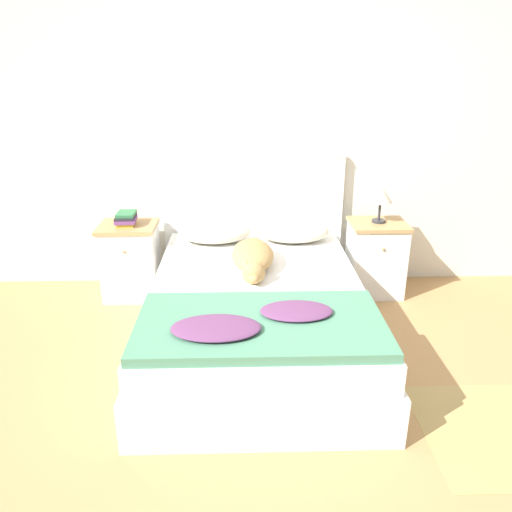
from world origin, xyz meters
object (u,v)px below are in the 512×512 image
(bed, at_px, (257,314))
(pillow_right, at_px, (293,231))
(table_lamp, at_px, (381,196))
(nightstand_left, at_px, (131,260))
(pillow_left, at_px, (214,232))
(book_stack, at_px, (126,219))
(nightstand_right, at_px, (375,258))
(dog, at_px, (253,257))

(bed, height_order, pillow_right, pillow_right)
(pillow_right, distance_m, table_lamp, 0.75)
(nightstand_left, xyz_separation_m, pillow_left, (0.69, -0.00, 0.24))
(book_stack, bearing_deg, nightstand_right, -0.05)
(nightstand_left, height_order, dog, dog)
(pillow_right, bearing_deg, nightstand_left, 179.90)
(pillow_right, bearing_deg, nightstand_right, 0.19)
(table_lamp, bearing_deg, pillow_left, -179.50)
(pillow_right, bearing_deg, dog, -121.64)
(nightstand_left, bearing_deg, bed, -38.57)
(nightstand_right, distance_m, pillow_right, 0.73)
(nightstand_left, distance_m, book_stack, 0.36)
(pillow_left, height_order, table_lamp, table_lamp)
(dog, bearing_deg, pillow_left, 118.42)
(nightstand_right, bearing_deg, table_lamp, 90.00)
(bed, distance_m, table_lamp, 1.44)
(table_lamp, bearing_deg, pillow_right, -179.03)
(pillow_right, xyz_separation_m, table_lamp, (0.69, 0.01, 0.29))
(pillow_left, xyz_separation_m, book_stack, (-0.70, 0.00, 0.12))
(pillow_left, distance_m, dog, 0.63)
(dog, relative_size, table_lamp, 2.61)
(book_stack, height_order, table_lamp, table_lamp)
(book_stack, bearing_deg, pillow_right, -0.18)
(bed, distance_m, pillow_left, 0.92)
(nightstand_left, xyz_separation_m, pillow_right, (1.33, -0.00, 0.24))
(dog, bearing_deg, table_lamp, 28.69)
(book_stack, bearing_deg, nightstand_left, -20.23)
(bed, distance_m, dog, 0.41)
(bed, bearing_deg, table_lamp, 38.90)
(nightstand_left, relative_size, book_stack, 2.66)
(pillow_left, height_order, book_stack, book_stack)
(bed, bearing_deg, book_stack, 141.51)
(bed, xyz_separation_m, pillow_left, (-0.32, 0.81, 0.32))
(pillow_left, relative_size, table_lamp, 1.96)
(pillow_left, bearing_deg, table_lamp, 0.50)
(table_lamp, bearing_deg, bed, -141.10)
(pillow_right, height_order, book_stack, book_stack)
(pillow_right, xyz_separation_m, book_stack, (-1.34, 0.00, 0.12))
(nightstand_left, xyz_separation_m, book_stack, (-0.01, 0.00, 0.36))
(nightstand_left, bearing_deg, nightstand_right, 0.00)
(bed, height_order, nightstand_left, nightstand_left)
(pillow_left, bearing_deg, nightstand_right, 0.10)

